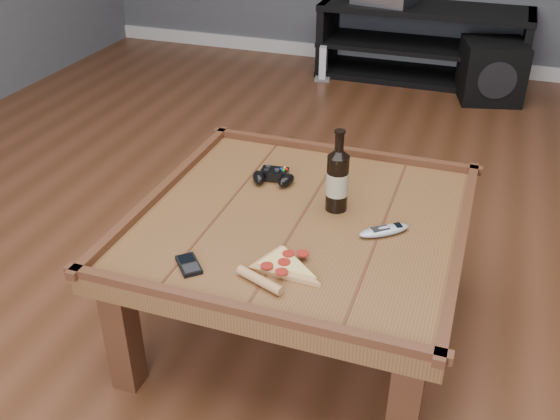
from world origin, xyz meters
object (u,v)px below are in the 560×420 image
(coffee_table, at_px, (301,233))
(subwoofer, at_px, (491,71))
(pizza_slice, at_px, (281,267))
(beer_bottle, at_px, (337,178))
(game_controller, at_px, (273,176))
(remote_control, at_px, (384,230))
(game_console, at_px, (323,63))
(smartphone, at_px, (189,265))
(media_console, at_px, (422,44))

(coffee_table, bearing_deg, subwoofer, 79.07)
(coffee_table, xyz_separation_m, pizza_slice, (0.03, -0.28, 0.07))
(beer_bottle, bearing_deg, game_controller, 157.70)
(remote_control, bearing_deg, game_controller, -153.39)
(coffee_table, relative_size, remote_control, 6.49)
(subwoofer, height_order, game_console, subwoofer)
(coffee_table, bearing_deg, beer_bottle, 44.30)
(coffee_table, bearing_deg, game_controller, 130.21)
(smartphone, bearing_deg, subwoofer, 33.98)
(coffee_table, distance_m, media_console, 2.75)
(game_controller, bearing_deg, pizza_slice, -74.37)
(remote_control, bearing_deg, media_console, 147.08)
(media_console, height_order, game_controller, media_console)
(remote_control, height_order, subwoofer, remote_control)
(beer_bottle, xyz_separation_m, game_console, (-0.73, 2.45, -0.45))
(subwoofer, bearing_deg, game_console, 163.83)
(beer_bottle, distance_m, game_console, 2.60)
(media_console, height_order, pizza_slice, media_console)
(smartphone, bearing_deg, coffee_table, 16.26)
(pizza_slice, relative_size, game_console, 1.30)
(coffee_table, xyz_separation_m, game_controller, (-0.16, 0.19, 0.08))
(beer_bottle, relative_size, game_console, 1.15)
(beer_bottle, bearing_deg, pizza_slice, -98.99)
(media_console, distance_m, smartphone, 3.12)
(beer_bottle, xyz_separation_m, smartphone, (-0.30, -0.44, -0.10))
(game_console, bearing_deg, game_controller, -89.34)
(game_controller, distance_m, smartphone, 0.54)
(subwoofer, bearing_deg, remote_control, -109.17)
(pizza_slice, bearing_deg, subwoofer, 102.20)
(smartphone, bearing_deg, remote_control, -6.65)
(game_controller, bearing_deg, game_console, 95.03)
(coffee_table, distance_m, pizza_slice, 0.29)
(coffee_table, relative_size, pizza_slice, 3.36)
(media_console, bearing_deg, pizza_slice, -89.42)
(coffee_table, bearing_deg, game_console, 104.07)
(game_console, bearing_deg, media_console, 7.41)
(pizza_slice, bearing_deg, smartphone, -143.07)
(game_controller, xyz_separation_m, pizza_slice, (0.19, -0.47, -0.01))
(media_console, bearing_deg, subwoofer, -27.24)
(beer_bottle, relative_size, pizza_slice, 0.88)
(smartphone, distance_m, subwoofer, 2.95)
(media_console, relative_size, beer_bottle, 5.16)
(beer_bottle, distance_m, game_controller, 0.28)
(pizza_slice, distance_m, subwoofer, 2.83)
(game_console, bearing_deg, remote_control, -81.34)
(subwoofer, bearing_deg, beer_bottle, -113.43)
(media_console, height_order, smartphone, media_console)
(beer_bottle, height_order, game_controller, beer_bottle)
(pizza_slice, xyz_separation_m, subwoofer, (0.45, 2.78, -0.27))
(smartphone, bearing_deg, media_console, 43.77)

